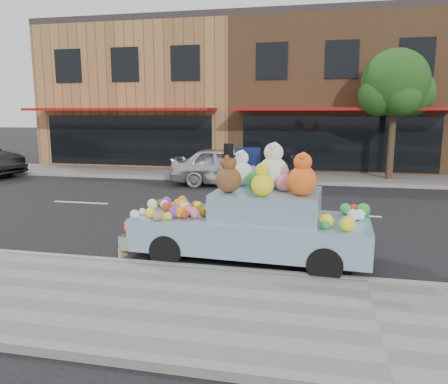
# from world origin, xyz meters

# --- Properties ---
(ground) EXTENTS (120.00, 120.00, 0.00)m
(ground) POSITION_xyz_m (0.00, 0.00, 0.00)
(ground) COLOR black
(ground) RESTS_ON ground
(near_sidewalk) EXTENTS (60.00, 3.00, 0.12)m
(near_sidewalk) POSITION_xyz_m (0.00, -6.50, 0.06)
(near_sidewalk) COLOR gray
(near_sidewalk) RESTS_ON ground
(far_sidewalk) EXTENTS (60.00, 3.00, 0.12)m
(far_sidewalk) POSITION_xyz_m (0.00, 6.50, 0.06)
(far_sidewalk) COLOR gray
(far_sidewalk) RESTS_ON ground
(near_kerb) EXTENTS (60.00, 0.12, 0.13)m
(near_kerb) POSITION_xyz_m (0.00, -5.00, 0.07)
(near_kerb) COLOR gray
(near_kerb) RESTS_ON ground
(far_kerb) EXTENTS (60.00, 0.12, 0.13)m
(far_kerb) POSITION_xyz_m (0.00, 5.00, 0.07)
(far_kerb) COLOR gray
(far_kerb) RESTS_ON ground
(storefront_left) EXTENTS (10.00, 9.80, 7.30)m
(storefront_left) POSITION_xyz_m (-10.00, 11.97, 3.64)
(storefront_left) COLOR #A87746
(storefront_left) RESTS_ON ground
(storefront_mid) EXTENTS (10.00, 9.80, 7.30)m
(storefront_mid) POSITION_xyz_m (0.00, 11.97, 3.64)
(storefront_mid) COLOR brown
(storefront_mid) RESTS_ON ground
(street_tree) EXTENTS (3.00, 2.70, 5.22)m
(street_tree) POSITION_xyz_m (2.03, 6.55, 3.69)
(street_tree) COLOR #38281C
(street_tree) RESTS_ON ground
(car_silver) EXTENTS (4.47, 2.07, 1.48)m
(car_silver) POSITION_xyz_m (-4.17, 4.19, 0.74)
(car_silver) COLOR silver
(car_silver) RESTS_ON ground
(art_car) EXTENTS (4.56, 1.95, 2.23)m
(art_car) POSITION_xyz_m (-1.97, -4.13, 0.81)
(art_car) COLOR black
(art_car) RESTS_ON ground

